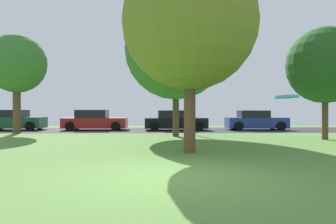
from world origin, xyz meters
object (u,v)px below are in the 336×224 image
at_px(maple_tree_near, 17,64).
at_px(parked_car_black, 175,121).
at_px(frisbee_disc, 287,97).
at_px(parked_car_green, 14,121).
at_px(maple_tree_far, 325,65).
at_px(oak_tree_left, 190,23).
at_px(parked_car_red, 95,121).
at_px(street_lamp_post, 188,96).
at_px(oak_tree_center, 176,49).
at_px(parked_car_blue, 255,121).

distance_m(maple_tree_near, parked_car_black, 10.86).
bearing_deg(frisbee_disc, parked_car_green, 121.13).
xyz_separation_m(maple_tree_far, parked_car_green, (-18.38, 7.91, -2.92)).
height_order(maple_tree_far, oak_tree_left, oak_tree_left).
xyz_separation_m(maple_tree_near, parked_car_red, (4.06, 3.28, -3.57)).
distance_m(oak_tree_left, street_lamp_post, 8.68).
height_order(oak_tree_center, street_lamp_post, oak_tree_center).
bearing_deg(street_lamp_post, parked_car_green, 161.28).
height_order(maple_tree_near, oak_tree_center, oak_tree_center).
height_order(maple_tree_far, parked_car_black, maple_tree_far).
bearing_deg(frisbee_disc, oak_tree_left, 93.42).
relative_size(oak_tree_center, frisbee_disc, 20.14).
xyz_separation_m(parked_car_blue, street_lamp_post, (-5.21, -3.73, 1.61)).
bearing_deg(oak_tree_left, oak_tree_center, 91.05).
distance_m(frisbee_disc, parked_car_green, 22.87).
relative_size(oak_tree_left, parked_car_blue, 1.57).
distance_m(maple_tree_near, parked_car_blue, 16.28).
bearing_deg(parked_car_blue, oak_tree_center, -137.78).
relative_size(maple_tree_near, parked_car_black, 1.39).
distance_m(maple_tree_near, parked_car_green, 5.20).
height_order(oak_tree_center, frisbee_disc, oak_tree_center).
xyz_separation_m(oak_tree_center, parked_car_red, (-5.52, 5.71, -4.10)).
distance_m(oak_tree_left, parked_car_black, 12.58).
bearing_deg(parked_car_black, maple_tree_far, -47.34).
height_order(maple_tree_far, parked_car_green, maple_tree_far).
bearing_deg(parked_car_black, maple_tree_near, -163.42).
height_order(maple_tree_far, frisbee_disc, maple_tree_far).
bearing_deg(maple_tree_far, maple_tree_near, 164.84).
height_order(maple_tree_near, parked_car_green, maple_tree_near).
relative_size(maple_tree_near, parked_car_green, 1.47).
relative_size(oak_tree_left, parked_car_black, 1.52).
bearing_deg(parked_car_black, street_lamp_post, -81.38).
height_order(parked_car_red, parked_car_blue, parked_car_red).
relative_size(maple_tree_far, parked_car_green, 1.32).
relative_size(parked_car_red, parked_car_blue, 1.06).
relative_size(frisbee_disc, parked_car_red, 0.08).
distance_m(oak_tree_center, parked_car_black, 6.75).
relative_size(oak_tree_center, parked_car_green, 1.84).
bearing_deg(parked_car_green, oak_tree_center, -27.28).
bearing_deg(maple_tree_near, parked_car_blue, 10.97).
xyz_separation_m(maple_tree_far, parked_car_red, (-12.63, 7.80, -2.92)).
bearing_deg(frisbee_disc, parked_car_red, 107.32).
relative_size(maple_tree_far, oak_tree_center, 0.72).
bearing_deg(street_lamp_post, maple_tree_far, -31.17).
bearing_deg(parked_car_green, oak_tree_left, -47.62).
xyz_separation_m(parked_car_red, street_lamp_post, (6.31, -3.99, 1.60)).
bearing_deg(street_lamp_post, maple_tree_near, 176.11).
bearing_deg(oak_tree_left, parked_car_red, 114.50).
distance_m(maple_tree_far, parked_car_green, 20.22).
bearing_deg(parked_car_blue, street_lamp_post, -144.44).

